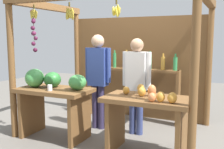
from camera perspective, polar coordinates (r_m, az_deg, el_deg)
name	(u,v)px	position (r m, az deg, el deg)	size (l,w,h in m)	color
ground_plane	(117,130)	(4.69, 0.99, -11.82)	(12.00, 12.00, 0.00)	slate
market_stall	(125,53)	(4.80, 2.84, 4.58)	(2.87, 2.00, 2.21)	brown
fruit_counter_left	(53,94)	(4.30, -12.43, -4.13)	(1.15, 0.64, 1.09)	brown
fruit_counter_right	(147,113)	(3.62, 7.56, -8.13)	(1.15, 0.64, 0.95)	brown
bottle_shelf_unit	(132,78)	(5.13, 4.23, -0.77)	(1.84, 0.22, 1.35)	brown
vendor_man	(98,73)	(4.58, -3.01, 0.35)	(0.48, 0.22, 1.63)	#362E51
vendor_woman	(137,78)	(4.32, 5.27, -0.71)	(0.48, 0.21, 1.57)	#38447B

